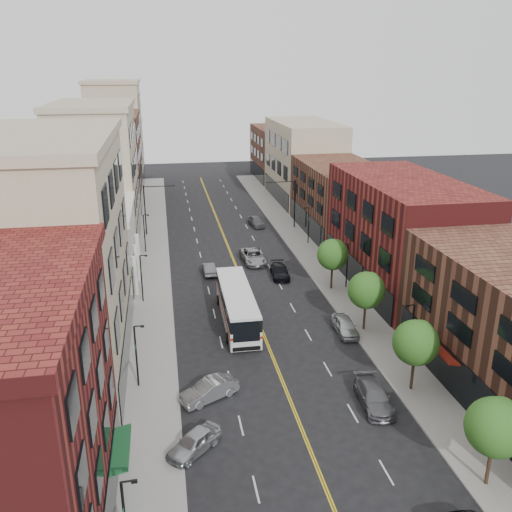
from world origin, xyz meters
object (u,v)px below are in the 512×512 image
car_lane_c (256,221)px  car_lane_behind (209,269)px  city_bus (237,303)px  car_lane_b (253,256)px  car_angle_b (209,390)px  car_lane_a (280,271)px  car_angle_a (194,442)px  car_parked_far (345,326)px  car_parked_mid (374,396)px

car_lane_c → car_lane_behind: bearing=-122.0°
city_bus → car_lane_b: (4.31, 16.10, -1.10)m
car_lane_b → car_lane_c: (3.19, 15.99, -0.03)m
car_lane_behind → car_angle_b: bearing=84.1°
car_lane_a → car_lane_b: (-2.21, 5.45, 0.11)m
car_angle_a → car_parked_far: bearing=89.9°
car_angle_b → car_lane_c: car_lane_c is taller
car_parked_far → car_lane_behind: bearing=123.7°
car_angle_b → car_lane_b: size_ratio=0.78×
car_angle_b → car_lane_b: car_lane_b is taller
city_bus → car_angle_b: bearing=-106.5°
car_angle_a → car_parked_far: size_ratio=0.94×
car_angle_a → car_parked_mid: car_parked_mid is taller
city_bus → car_angle_a: bearing=-105.7°
car_angle_a → car_lane_c: 51.69m
car_angle_b → car_lane_behind: car_angle_b is taller
car_lane_b → car_lane_c: 16.31m
car_parked_far → car_lane_a: (-2.88, 14.77, -0.05)m
car_lane_a → car_lane_b: car_lane_b is taller
car_angle_b → car_parked_far: bearing=94.3°
city_bus → car_lane_c: 32.98m
car_angle_b → car_parked_far: size_ratio=1.03×
car_lane_b → car_lane_c: size_ratio=1.28×
city_bus → car_lane_b: size_ratio=2.23×
car_angle_b → car_parked_far: (13.22, 8.25, 0.00)m
city_bus → car_parked_mid: bearing=-62.1°
car_lane_b → car_angle_b: bearing=-108.5°
city_bus → car_angle_b: 13.00m
car_parked_mid → car_lane_c: size_ratio=1.12×
car_lane_behind → car_lane_b: (5.80, 3.04, 0.15)m
car_angle_a → car_lane_a: 30.98m
car_angle_a → car_lane_behind: bearing=129.6°
car_lane_behind → car_lane_a: car_lane_a is taller
city_bus → car_parked_mid: size_ratio=2.53×
car_angle_a → car_lane_b: bearing=120.9°
car_parked_mid → car_lane_behind: car_parked_mid is taller
car_angle_b → car_parked_mid: (11.62, -2.82, -0.01)m
car_parked_mid → car_lane_a: size_ratio=1.06×
car_parked_far → car_lane_behind: size_ratio=1.12×
car_parked_mid → car_parked_far: car_parked_far is taller
city_bus → car_lane_c: city_bus is taller
car_parked_mid → car_lane_b: car_lane_b is taller
car_angle_b → car_lane_a: car_angle_b is taller
car_angle_b → car_angle_a: bearing=-42.3°
car_angle_a → car_lane_c: (12.79, 50.08, 0.07)m
city_bus → car_lane_a: city_bus is taller
car_parked_mid → car_lane_behind: size_ratio=1.30×
car_lane_behind → car_lane_b: car_lane_b is taller
car_lane_behind → car_lane_a: size_ratio=0.82×
car_angle_b → car_lane_behind: 25.54m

